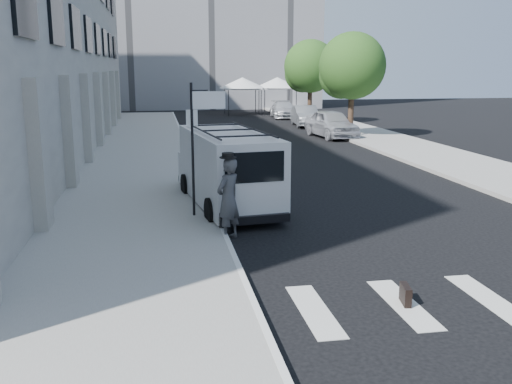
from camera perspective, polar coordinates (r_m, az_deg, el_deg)
name	(u,v)px	position (r m, az deg, el deg)	size (l,w,h in m)	color
ground	(321,252)	(12.84, 6.52, -6.00)	(120.00, 120.00, 0.00)	black
sidewalk_left	(142,152)	(27.97, -11.37, 3.97)	(4.50, 48.00, 0.15)	gray
sidewalk_right	(373,136)	(34.29, 11.59, 5.47)	(4.00, 56.00, 0.15)	gray
sign_pole	(201,121)	(14.99, -5.52, 7.04)	(1.03, 0.07, 3.50)	black
tree_near	(350,69)	(33.69, 9.35, 12.09)	(3.80, 3.83, 6.03)	black
tree_far	(309,68)	(42.29, 5.27, 12.21)	(3.80, 3.83, 6.03)	black
tent_left	(242,83)	(50.26, -1.36, 10.83)	(4.00, 4.00, 3.20)	black
tent_right	(277,83)	(51.33, 2.15, 10.86)	(4.00, 4.00, 3.20)	black
businessman	(228,199)	(13.50, -2.79, -0.69)	(0.72, 0.47, 1.97)	#3E3F41
briefcase	(405,295)	(10.37, 14.72, -9.91)	(0.12, 0.44, 0.34)	black
suitcase	(226,222)	(14.22, -3.04, -2.99)	(0.35, 0.42, 1.01)	black
cargo_van	(227,168)	(16.75, -2.96, 2.43)	(2.62, 6.01, 2.20)	silver
parked_car_a	(331,124)	(33.95, 7.54, 6.80)	(1.92, 4.77, 1.63)	#B2B3BA
parked_car_b	(305,116)	(40.35, 4.95, 7.58)	(1.51, 4.33, 1.43)	slate
parked_car_c	(283,110)	(47.15, 2.75, 8.23)	(1.86, 4.58, 1.33)	#B0B3B9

